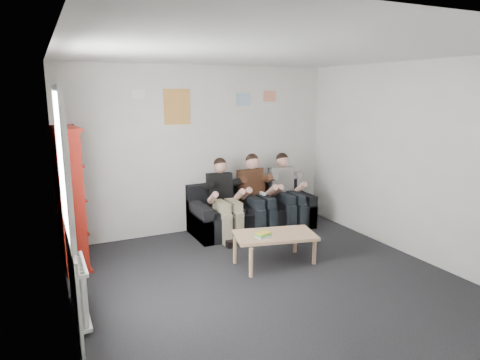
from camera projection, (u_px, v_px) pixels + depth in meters
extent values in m
plane|color=black|center=(278.00, 289.00, 5.07)|extent=(5.00, 5.00, 0.00)
plane|color=white|center=(282.00, 52.00, 4.51)|extent=(5.00, 5.00, 0.00)
plane|color=white|center=(202.00, 150.00, 6.99)|extent=(4.50, 0.00, 4.50)
plane|color=white|center=(64.00, 199.00, 3.84)|extent=(0.00, 5.00, 5.00)
plane|color=white|center=(425.00, 163.00, 5.73)|extent=(0.00, 5.00, 5.00)
cube|color=black|center=(252.00, 219.00, 7.16)|extent=(2.04, 0.84, 0.39)
cube|color=black|center=(244.00, 192.00, 7.36)|extent=(2.04, 0.19, 0.40)
cube|color=black|center=(200.00, 221.00, 6.75)|extent=(0.17, 0.84, 0.56)
cube|color=black|center=(300.00, 207.00, 7.54)|extent=(0.17, 0.84, 0.56)
cube|color=black|center=(255.00, 206.00, 7.04)|extent=(1.71, 0.58, 0.09)
cube|color=maroon|center=(71.00, 198.00, 5.59)|extent=(0.28, 0.83, 1.86)
cube|color=tan|center=(275.00, 235.00, 5.72)|extent=(1.06, 0.58, 0.04)
cylinder|color=tan|center=(251.00, 263.00, 5.35)|extent=(0.05, 0.05, 0.38)
cylinder|color=tan|center=(314.00, 251.00, 5.75)|extent=(0.05, 0.05, 0.38)
cylinder|color=tan|center=(235.00, 250.00, 5.77)|extent=(0.05, 0.05, 0.38)
cylinder|color=tan|center=(295.00, 239.00, 6.17)|extent=(0.05, 0.05, 0.38)
cube|color=silver|center=(263.00, 237.00, 5.58)|extent=(0.18, 0.13, 0.01)
cube|color=green|center=(263.00, 235.00, 5.61)|extent=(0.18, 0.13, 0.01)
cube|color=gold|center=(263.00, 233.00, 5.64)|extent=(0.18, 0.13, 0.01)
cube|color=black|center=(220.00, 189.00, 6.85)|extent=(0.39, 0.29, 0.55)
sphere|color=tan|center=(220.00, 166.00, 6.73)|extent=(0.21, 0.21, 0.21)
sphere|color=black|center=(220.00, 164.00, 6.74)|extent=(0.20, 0.20, 0.20)
cube|color=gray|center=(227.00, 205.00, 6.63)|extent=(0.35, 0.45, 0.15)
cube|color=gray|center=(233.00, 228.00, 6.50)|extent=(0.33, 0.14, 0.48)
cube|color=black|center=(234.00, 242.00, 6.49)|extent=(0.33, 0.25, 0.10)
cube|color=#512A1B|center=(251.00, 185.00, 7.09)|extent=(0.40, 0.30, 0.57)
sphere|color=tan|center=(252.00, 162.00, 6.97)|extent=(0.22, 0.22, 0.22)
sphere|color=black|center=(252.00, 160.00, 6.98)|extent=(0.21, 0.21, 0.21)
cube|color=black|center=(260.00, 201.00, 6.86)|extent=(0.36, 0.47, 0.15)
cube|color=black|center=(266.00, 224.00, 6.73)|extent=(0.34, 0.14, 0.48)
cube|color=black|center=(268.00, 236.00, 6.72)|extent=(0.34, 0.26, 0.10)
cube|color=silver|center=(263.00, 194.00, 6.74)|extent=(0.04, 0.14, 0.04)
cube|color=silver|center=(281.00, 183.00, 7.33)|extent=(0.39, 0.29, 0.56)
sphere|color=tan|center=(283.00, 161.00, 7.21)|extent=(0.22, 0.22, 0.22)
sphere|color=black|center=(282.00, 159.00, 7.22)|extent=(0.21, 0.21, 0.21)
cube|color=black|center=(290.00, 198.00, 7.11)|extent=(0.35, 0.45, 0.15)
cube|color=black|center=(296.00, 219.00, 6.98)|extent=(0.33, 0.14, 0.48)
cube|color=black|center=(298.00, 231.00, 6.97)|extent=(0.33, 0.26, 0.10)
cylinder|color=white|center=(85.00, 303.00, 4.02)|extent=(0.06, 0.06, 0.60)
cylinder|color=white|center=(84.00, 299.00, 4.09)|extent=(0.06, 0.06, 0.60)
cylinder|color=white|center=(83.00, 295.00, 4.16)|extent=(0.06, 0.06, 0.60)
cylinder|color=white|center=(82.00, 292.00, 4.23)|extent=(0.06, 0.06, 0.60)
cylinder|color=white|center=(82.00, 289.00, 4.30)|extent=(0.06, 0.06, 0.60)
cylinder|color=white|center=(81.00, 285.00, 4.37)|extent=(0.06, 0.06, 0.60)
cylinder|color=white|center=(80.00, 282.00, 4.44)|extent=(0.06, 0.06, 0.60)
cylinder|color=white|center=(79.00, 279.00, 4.52)|extent=(0.06, 0.06, 0.60)
cube|color=white|center=(84.00, 316.00, 4.33)|extent=(0.10, 0.64, 0.04)
cube|color=white|center=(80.00, 264.00, 4.21)|extent=(0.10, 0.64, 0.04)
cube|color=white|center=(62.00, 163.00, 3.96)|extent=(0.02, 1.00, 1.30)
cube|color=silver|center=(57.00, 88.00, 3.83)|extent=(0.05, 1.12, 0.06)
cube|color=silver|center=(69.00, 232.00, 4.11)|extent=(0.05, 1.12, 0.06)
cube|color=silver|center=(74.00, 282.00, 4.22)|extent=(0.03, 1.30, 0.90)
cube|color=#DDC64E|center=(177.00, 107.00, 6.67)|extent=(0.42, 0.01, 0.55)
cube|color=#3883C0|center=(243.00, 100.00, 7.13)|extent=(0.25, 0.01, 0.20)
cube|color=#DC448A|center=(270.00, 96.00, 7.33)|extent=(0.22, 0.01, 0.18)
cube|color=white|center=(138.00, 94.00, 6.38)|extent=(0.20, 0.01, 0.14)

